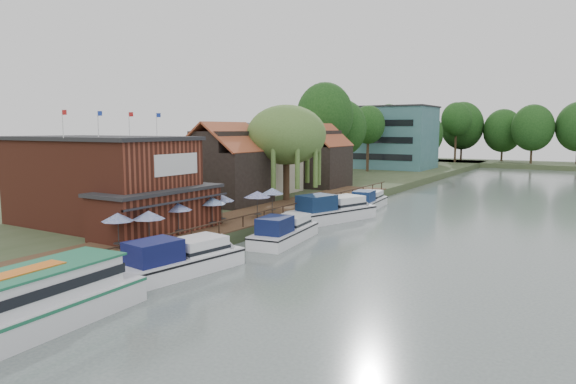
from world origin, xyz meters
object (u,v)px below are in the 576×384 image
Objects in this scene: umbrella_3 at (212,212)px; cruiser_2 at (332,207)px; pub at (117,182)px; cottage_c at (319,155)px; umbrella_2 at (178,219)px; willow at (286,153)px; umbrella_0 at (118,231)px; cottage_a at (225,163)px; cruiser_3 at (368,199)px; cottage_b at (256,158)px; cruiser_0 at (179,255)px; tour_boat at (10,306)px; cruiser_1 at (284,228)px; swan at (99,305)px; umbrella_5 at (257,205)px; umbrella_6 at (272,201)px; umbrella_4 at (222,209)px; umbrella_1 at (149,228)px; hotel_block at (369,137)px.

cruiser_2 is (4.13, 12.94, -0.95)m from umbrella_3.
cruiser_2 is (10.75, 16.68, -3.32)m from pub.
cottage_c is 3.58× the size of umbrella_2.
willow reaches higher than umbrella_0.
cottage_a is 0.97× the size of cruiser_3.
cottage_b reaches higher than cruiser_0.
cottage_a is 17.03m from umbrella_2.
cottage_b is at bearing 168.43° from cruiser_2.
tour_boat is (5.09, -19.38, -0.88)m from umbrella_3.
umbrella_2 reaches higher than cruiser_1.
umbrella_5 is at bearing 102.86° from swan.
cruiser_3 is (-0.09, 9.21, -0.27)m from cruiser_2.
cottage_a reaches higher than umbrella_6.
cruiser_2 reaches higher than cruiser_3.
cruiser_3 is (7.15, 5.88, -5.15)m from willow.
umbrella_3 and umbrella_6 have the same top height.
umbrella_6 reaches higher than cruiser_3.
pub is at bearing 122.78° from tour_boat.
cruiser_0 is 11.02m from cruiser_1.
cottage_a is at bearing 138.23° from cruiser_1.
willow is 4.39× the size of umbrella_2.
tour_boat is (-0.08, -21.95, 0.28)m from cruiser_1.
umbrella_5 is 2.68m from umbrella_6.
cruiser_2 is (4.53, 11.23, -0.95)m from umbrella_4.
umbrella_6 is 0.18× the size of tour_boat.
umbrella_3 reaches higher than cruiser_0.
cottage_b reaches higher than umbrella_6.
cruiser_2 is 28.15m from swan.
umbrella_5 is at bearing 90.14° from umbrella_1.
cottage_b reaches higher than swan.
pub is 0.79× the size of hotel_block.
willow is 4.39× the size of umbrella_6.
hotel_block is 69.01m from umbrella_3.
pub is 2.02× the size of cruiser_0.
willow reaches higher than umbrella_6.
umbrella_0 is 1.00× the size of umbrella_1.
pub is 2.08× the size of cottage_b.
umbrella_3 reaches higher than tour_boat.
cruiser_0 is 22.49× the size of swan.
willow is at bearing 98.58° from umbrella_2.
cottage_b is at bearing -85.03° from hotel_block.
cottage_b is at bearing 117.59° from umbrella_4.
umbrella_2 and umbrella_4 have the same top height.
umbrella_2 is at bearing 115.65° from swan.
cruiser_3 is at bearing 67.63° from pub.
hotel_block is 56.47m from cottage_a.
hotel_block is at bearing 96.43° from pub.
umbrella_1 is at bearing -26.39° from pub.
tour_boat is (15.70, -40.65, -3.85)m from cottage_b.
cottage_c is 0.95× the size of cruiser_3.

